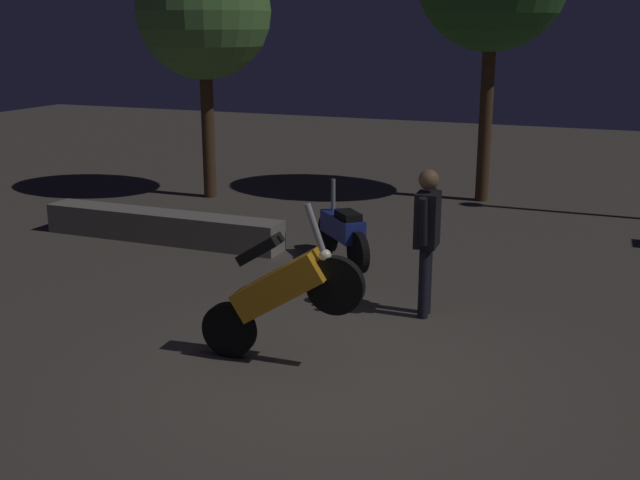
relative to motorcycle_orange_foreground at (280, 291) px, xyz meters
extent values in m
plane|color=#4C443D|center=(0.60, -0.10, -0.74)|extent=(40.00, 40.00, 0.00)
cylinder|color=black|center=(-0.54, -0.04, -0.46)|extent=(0.57, 0.14, 0.56)
cylinder|color=black|center=(0.55, 0.04, 0.12)|extent=(0.57, 0.14, 0.56)
cube|color=orange|center=(0.00, 0.00, 0.06)|extent=(0.98, 0.36, 0.76)
cube|color=black|center=(-0.19, -0.01, 0.40)|extent=(0.44, 0.27, 0.32)
cylinder|color=gray|center=(0.35, 0.02, 0.66)|extent=(0.21, 0.07, 0.44)
sphere|color=#F2EABF|center=(0.45, 0.03, 0.40)|extent=(0.12, 0.12, 0.12)
cylinder|color=black|center=(-0.28, 3.04, -0.46)|extent=(0.46, 0.48, 0.56)
cylinder|color=black|center=(-1.04, 3.84, -0.46)|extent=(0.46, 0.48, 0.56)
cube|color=navy|center=(-0.66, 3.44, -0.23)|extent=(0.87, 0.90, 0.30)
cube|color=black|center=(-0.52, 3.29, -0.03)|extent=(0.48, 0.49, 0.10)
cylinder|color=gray|center=(-0.90, 3.69, 0.14)|extent=(0.08, 0.08, 0.45)
sphere|color=#F2EABF|center=(-0.97, 3.77, -0.18)|extent=(0.12, 0.12, 0.12)
cylinder|color=black|center=(0.95, 1.90, -0.33)|extent=(0.12, 0.12, 0.82)
cylinder|color=black|center=(0.96, 1.74, -0.33)|extent=(0.12, 0.12, 0.82)
cube|color=black|center=(0.95, 1.82, 0.38)|extent=(0.27, 0.38, 0.61)
sphere|color=brown|center=(0.95, 1.82, 0.83)|extent=(0.23, 0.23, 0.23)
cylinder|color=black|center=(0.93, 2.06, 0.41)|extent=(0.10, 0.19, 0.56)
cylinder|color=black|center=(0.97, 1.58, 0.41)|extent=(0.10, 0.19, 0.56)
cylinder|color=#4C331E|center=(-4.53, 6.50, 0.54)|extent=(0.24, 0.24, 2.57)
sphere|color=#568C42|center=(-4.53, 6.50, 2.69)|extent=(2.45, 2.45, 2.45)
cylinder|color=#4C331E|center=(0.36, 8.15, 0.81)|extent=(0.24, 0.24, 3.12)
cube|color=gray|center=(-3.60, 3.43, -0.52)|extent=(3.93, 0.50, 0.45)
camera|label=1|loc=(3.07, -6.48, 2.47)|focal=44.44mm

